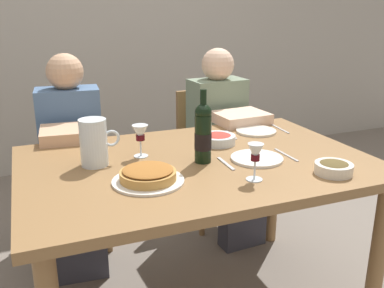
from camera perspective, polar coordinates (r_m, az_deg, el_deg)
name	(u,v)px	position (r m, az deg, el deg)	size (l,w,h in m)	color
back_wall	(98,6)	(3.89, -12.40, 17.50)	(8.00, 0.10, 2.80)	#B2ADA3
dining_table	(197,180)	(1.89, 0.72, -4.80)	(1.50, 1.00, 0.76)	olive
wine_bottle	(203,133)	(1.80, 1.48, 1.49)	(0.07, 0.07, 0.31)	black
water_pitcher	(94,145)	(1.82, -12.94, -0.16)	(0.17, 0.11, 0.20)	silver
baked_tart	(148,175)	(1.63, -5.89, -4.19)	(0.28, 0.28, 0.06)	white
salad_bowl	(218,139)	(2.07, 3.46, 0.74)	(0.17, 0.17, 0.05)	silver
olive_bowl	(334,167)	(1.79, 18.39, -2.98)	(0.15, 0.15, 0.05)	silver
wine_glass_left_diner	(255,155)	(1.63, 8.46, -1.41)	(0.06, 0.06, 0.15)	silver
wine_glass_right_diner	(140,135)	(1.88, -6.92, 1.26)	(0.07, 0.07, 0.14)	silver
dinner_plate_left_setting	(256,131)	(2.29, 8.55, 1.72)	(0.21, 0.21, 0.01)	silver
dinner_plate_right_setting	(257,158)	(1.88, 8.64, -1.91)	(0.23, 0.23, 0.01)	white
fork_left_setting	(231,135)	(2.23, 5.20, 1.25)	(0.16, 0.01, 0.01)	silver
knife_left_setting	(280,129)	(2.37, 11.69, 1.99)	(0.18, 0.01, 0.01)	silver
knife_right_setting	(286,155)	(1.96, 12.44, -1.43)	(0.18, 0.01, 0.01)	silver
spoon_right_setting	(226,164)	(1.81, 4.53, -2.62)	(0.16, 0.01, 0.01)	silver
chair_left	(72,162)	(2.69, -15.66, -2.35)	(0.43, 0.43, 0.87)	olive
diner_left	(72,156)	(2.43, -15.66, -1.54)	(0.37, 0.53, 1.16)	#4C6B93
chair_right	(208,147)	(2.88, 2.13, -0.36)	(0.43, 0.43, 0.87)	olive
diner_right	(226,139)	(2.65, 4.50, 0.66)	(0.36, 0.52, 1.16)	gray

